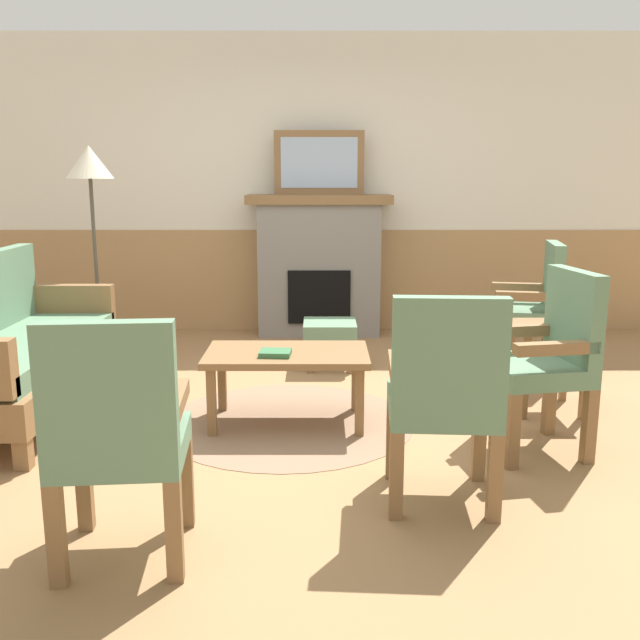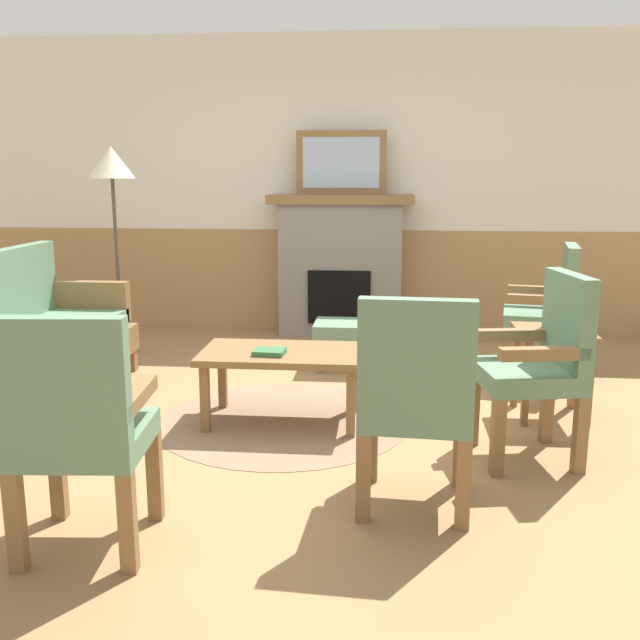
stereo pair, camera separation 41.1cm
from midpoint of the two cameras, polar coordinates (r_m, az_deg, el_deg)
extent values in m
plane|color=#997047|center=(4.34, 2.30, -8.10)|extent=(14.00, 14.00, 0.00)
cube|color=silver|center=(6.68, 3.64, 10.70)|extent=(7.20, 0.12, 2.70)
cube|color=#A87F51|center=(6.69, 3.53, 3.18)|extent=(7.20, 0.02, 0.95)
cube|color=gray|center=(6.49, 3.48, 4.03)|extent=(1.10, 0.36, 1.20)
cube|color=black|center=(6.33, 3.40, 1.82)|extent=(0.56, 0.02, 0.48)
cube|color=brown|center=(6.43, 3.56, 9.68)|extent=(1.30, 0.44, 0.08)
cube|color=brown|center=(6.43, 3.59, 12.53)|extent=(0.80, 0.03, 0.56)
cube|color=#9EB2D1|center=(6.41, 3.59, 12.54)|extent=(0.68, 0.01, 0.44)
cube|color=brown|center=(4.02, -20.46, -9.33)|extent=(0.08, 0.08, 0.16)
cube|color=brown|center=(5.50, -12.92, -3.21)|extent=(0.08, 0.08, 0.16)
cube|color=brown|center=(5.71, -18.65, -2.98)|extent=(0.08, 0.08, 0.16)
cube|color=brown|center=(4.81, -19.54, -3.55)|extent=(0.70, 1.80, 0.20)
cube|color=#5B7F60|center=(4.77, -19.67, -1.70)|extent=(0.60, 1.70, 0.12)
cube|color=brown|center=(5.51, -16.06, 1.46)|extent=(0.60, 0.10, 0.30)
cube|color=brown|center=(4.11, -6.42, -6.37)|extent=(0.05, 0.05, 0.40)
cube|color=brown|center=(4.03, 5.43, -6.73)|extent=(0.05, 0.05, 0.40)
cube|color=brown|center=(4.52, -5.29, -4.64)|extent=(0.05, 0.05, 0.40)
cube|color=brown|center=(4.45, 5.44, -4.93)|extent=(0.05, 0.05, 0.40)
cube|color=brown|center=(4.20, -0.25, -2.78)|extent=(0.96, 0.56, 0.04)
cylinder|color=#896B51|center=(4.32, -0.25, -8.14)|extent=(1.51, 1.51, 0.01)
cube|color=#33663D|center=(4.10, -1.25, -2.62)|extent=(0.19, 0.16, 0.03)
cube|color=brown|center=(5.30, 2.19, -2.93)|extent=(0.05, 0.05, 0.26)
cube|color=brown|center=(5.29, 5.44, -2.99)|extent=(0.05, 0.05, 0.26)
cube|color=brown|center=(5.59, 2.37, -2.15)|extent=(0.05, 0.05, 0.26)
cube|color=brown|center=(5.58, 5.45, -2.21)|extent=(0.05, 0.05, 0.26)
cube|color=#5B7F60|center=(5.40, 3.89, -0.71)|extent=(0.40, 0.40, 0.10)
cube|color=brown|center=(5.22, 16.92, -2.89)|extent=(0.07, 0.07, 0.40)
cube|color=brown|center=(5.62, 16.81, -1.83)|extent=(0.07, 0.07, 0.40)
cube|color=brown|center=(5.25, 21.51, -3.11)|extent=(0.07, 0.07, 0.40)
cube|color=brown|center=(5.65, 21.07, -2.05)|extent=(0.07, 0.07, 0.40)
cube|color=#5B7F60|center=(5.38, 19.26, 0.13)|extent=(0.55, 0.55, 0.10)
cube|color=#5B7F60|center=(5.35, 21.60, 3.06)|extent=(0.16, 0.49, 0.48)
cube|color=brown|center=(5.15, 19.53, 1.54)|extent=(0.45, 0.14, 0.06)
cube|color=brown|center=(5.55, 19.24, 2.27)|extent=(0.45, 0.14, 0.06)
cube|color=brown|center=(3.68, 17.29, -9.07)|extent=(0.07, 0.07, 0.40)
cube|color=brown|center=(4.05, 15.09, -7.01)|extent=(0.07, 0.07, 0.40)
cube|color=brown|center=(3.85, 23.17, -8.56)|extent=(0.07, 0.07, 0.40)
cube|color=brown|center=(4.21, 20.53, -6.65)|extent=(0.07, 0.07, 0.40)
cube|color=#5B7F60|center=(3.87, 19.27, -4.29)|extent=(0.56, 0.56, 0.10)
cube|color=#5B7F60|center=(3.89, 22.26, -0.03)|extent=(0.16, 0.49, 0.48)
cube|color=brown|center=(3.64, 20.74, -2.59)|extent=(0.45, 0.15, 0.06)
cube|color=brown|center=(4.01, 18.27, -1.16)|extent=(0.45, 0.15, 0.06)
cube|color=brown|center=(3.50, 7.58, -9.71)|extent=(0.06, 0.06, 0.40)
cube|color=brown|center=(3.52, 14.53, -9.88)|extent=(0.06, 0.06, 0.40)
cube|color=brown|center=(3.11, 7.38, -12.53)|extent=(0.06, 0.06, 0.40)
cube|color=brown|center=(3.14, 15.27, -12.69)|extent=(0.06, 0.06, 0.40)
cube|color=#5B7F60|center=(3.22, 11.37, -7.04)|extent=(0.51, 0.51, 0.10)
cube|color=#5B7F60|center=(2.95, 11.75, -2.95)|extent=(0.48, 0.11, 0.48)
cube|color=brown|center=(3.17, 7.78, -4.02)|extent=(0.10, 0.44, 0.06)
cube|color=brown|center=(3.19, 15.19, -4.23)|extent=(0.10, 0.44, 0.06)
cube|color=brown|center=(3.25, -16.96, -11.90)|extent=(0.06, 0.06, 0.40)
cube|color=brown|center=(3.15, -9.49, -12.29)|extent=(0.06, 0.06, 0.40)
cube|color=brown|center=(2.89, -19.51, -15.16)|extent=(0.06, 0.06, 0.40)
cube|color=brown|center=(2.78, -11.04, -15.80)|extent=(0.06, 0.06, 0.40)
cube|color=#5B7F60|center=(2.91, -14.51, -9.27)|extent=(0.52, 0.52, 0.10)
cube|color=#5B7F60|center=(2.64, -15.95, -4.92)|extent=(0.48, 0.12, 0.48)
cube|color=brown|center=(2.92, -18.59, -5.94)|extent=(0.11, 0.44, 0.06)
cube|color=brown|center=(2.81, -10.62, -6.19)|extent=(0.11, 0.44, 0.06)
cube|color=brown|center=(4.74, 17.89, -3.67)|extent=(0.04, 0.04, 0.52)
cube|color=brown|center=(4.83, 22.07, -3.68)|extent=(0.04, 0.04, 0.52)
cube|color=brown|center=(4.40, 18.87, -4.91)|extent=(0.04, 0.04, 0.52)
cube|color=brown|center=(4.50, 23.35, -4.89)|extent=(0.04, 0.04, 0.52)
cube|color=brown|center=(4.55, 20.80, -0.93)|extent=(0.44, 0.44, 0.03)
cylinder|color=#332D28|center=(6.10, -13.79, -2.40)|extent=(0.24, 0.24, 0.03)
cylinder|color=#4C473D|center=(5.97, -14.13, 4.27)|extent=(0.03, 0.03, 1.40)
cone|color=beige|center=(5.92, -14.54, 12.20)|extent=(0.36, 0.36, 0.25)
camera|label=1|loc=(0.21, -87.40, 0.54)|focal=39.74mm
camera|label=2|loc=(0.21, 92.60, -0.54)|focal=39.74mm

